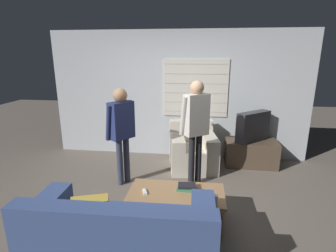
# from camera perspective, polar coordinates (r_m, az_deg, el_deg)

# --- Properties ---
(ground_plane) EXTENTS (16.00, 16.00, 0.00)m
(ground_plane) POSITION_cam_1_polar(r_m,az_deg,el_deg) (3.89, -0.96, -17.10)
(ground_plane) COLOR #665B51
(wall_back) EXTENTS (5.20, 0.08, 2.55)m
(wall_back) POSITION_cam_1_polar(r_m,az_deg,el_deg) (5.35, 2.29, 6.72)
(wall_back) COLOR #ADB2B7
(wall_back) RESTS_ON ground_plane
(couch_blue) EXTENTS (1.88, 0.86, 0.82)m
(couch_blue) POSITION_cam_1_polar(r_m,az_deg,el_deg) (2.88, -10.25, -22.79)
(couch_blue) COLOR #384C7F
(couch_blue) RESTS_ON ground_plane
(armchair_beige) EXTENTS (0.96, 0.99, 0.85)m
(armchair_beige) POSITION_cam_1_polar(r_m,az_deg,el_deg) (4.99, 5.36, -5.20)
(armchair_beige) COLOR beige
(armchair_beige) RESTS_ON ground_plane
(coffee_table) EXTENTS (1.20, 0.60, 0.42)m
(coffee_table) POSITION_cam_1_polar(r_m,az_deg,el_deg) (3.40, 1.80, -14.71)
(coffee_table) COLOR #9E754C
(coffee_table) RESTS_ON ground_plane
(tv_stand) EXTENTS (0.96, 0.52, 0.50)m
(tv_stand) POSITION_cam_1_polar(r_m,az_deg,el_deg) (5.32, 17.55, -5.58)
(tv_stand) COLOR #4C3D2D
(tv_stand) RESTS_ON ground_plane
(tv) EXTENTS (0.68, 0.62, 0.56)m
(tv) POSITION_cam_1_polar(r_m,az_deg,el_deg) (5.17, 17.99, -0.10)
(tv) COLOR #2D2D33
(tv) RESTS_ON tv_stand
(person_left_standing) EXTENTS (0.53, 0.73, 1.59)m
(person_left_standing) POSITION_cam_1_polar(r_m,az_deg,el_deg) (4.21, -10.16, 0.23)
(person_left_standing) COLOR #33384C
(person_left_standing) RESTS_ON ground_plane
(person_right_standing) EXTENTS (0.48, 0.77, 1.71)m
(person_right_standing) POSITION_cam_1_polar(r_m,az_deg,el_deg) (4.11, 6.05, 1.05)
(person_right_standing) COLOR black
(person_right_standing) RESTS_ON ground_plane
(book_stack) EXTENTS (0.25, 0.18, 0.06)m
(book_stack) POSITION_cam_1_polar(r_m,az_deg,el_deg) (3.43, 4.01, -13.07)
(book_stack) COLOR #33754C
(book_stack) RESTS_ON coffee_table
(soda_can) EXTENTS (0.07, 0.07, 0.13)m
(soda_can) POSITION_cam_1_polar(r_m,az_deg,el_deg) (3.14, 10.22, -15.61)
(soda_can) COLOR silver
(soda_can) RESTS_ON coffee_table
(spare_remote) EXTENTS (0.08, 0.14, 0.02)m
(spare_remote) POSITION_cam_1_polar(r_m,az_deg,el_deg) (3.37, -5.09, -14.10)
(spare_remote) COLOR white
(spare_remote) RESTS_ON coffee_table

